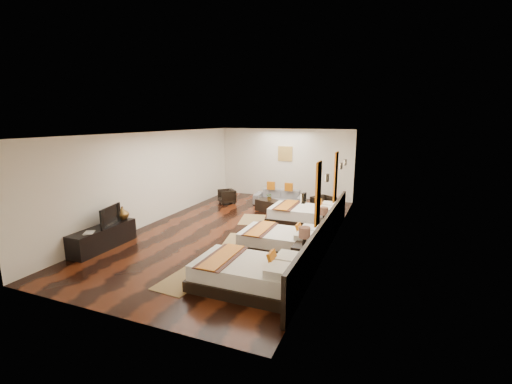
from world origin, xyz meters
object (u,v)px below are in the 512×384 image
at_px(table_plant, 270,197).
at_px(sofa, 280,197).
at_px(nightstand_b, 323,226).
at_px(book, 84,233).
at_px(bed_mid, 281,241).
at_px(figurine, 122,213).
at_px(armchair_left, 227,196).
at_px(tv, 107,216).
at_px(armchair_right, 323,205).
at_px(tv_console, 103,237).
at_px(coffee_table, 270,206).
at_px(nightstand_a, 304,254).
at_px(bed_near, 249,274).
at_px(bed_far, 305,215).

bearing_deg(table_plant, sofa, 88.83).
xyz_separation_m(nightstand_b, book, (-4.95, -3.45, 0.27)).
relative_size(bed_mid, table_plant, 7.64).
relative_size(sofa, table_plant, 7.39).
xyz_separation_m(figurine, armchair_left, (0.77, 4.62, -0.46)).
bearing_deg(tv, armchair_right, -55.35).
distance_m(nightstand_b, tv, 5.65).
height_order(tv_console, coffee_table, tv_console).
bearing_deg(book, table_plant, 63.36).
xyz_separation_m(nightstand_b, coffee_table, (-2.23, 1.93, -0.09)).
bearing_deg(figurine, armchair_left, 80.49).
distance_m(nightstand_a, book, 5.11).
height_order(book, coffee_table, book).
relative_size(bed_near, bed_far, 0.99).
distance_m(nightstand_a, coffee_table, 4.69).
xyz_separation_m(bed_near, bed_mid, (-0.00, 2.01, -0.02)).
bearing_deg(armchair_left, sofa, 61.15).
bearing_deg(bed_far, coffee_table, 146.50).
xyz_separation_m(sofa, table_plant, (-0.02, -1.07, 0.25)).
height_order(bed_mid, coffee_table, bed_mid).
relative_size(nightstand_b, sofa, 0.43).
xyz_separation_m(tv_console, armchair_right, (4.50, 5.22, 0.03)).
relative_size(bed_near, armchair_left, 3.56).
relative_size(figurine, table_plant, 1.36).
height_order(figurine, sofa, figurine).
relative_size(armchair_right, coffee_table, 0.67).
height_order(book, figurine, figurine).
xyz_separation_m(bed_mid, book, (-4.19, -2.01, 0.31)).
relative_size(nightstand_a, figurine, 2.63).
bearing_deg(armchair_left, tv, -53.01).
distance_m(tv_console, coffee_table, 5.55).
xyz_separation_m(figurine, armchair_right, (4.50, 4.51, -0.42)).
xyz_separation_m(bed_far, sofa, (-1.48, 2.03, 0.00)).
bearing_deg(bed_near, armchair_left, 120.26).
bearing_deg(book, sofa, 67.13).
height_order(tv_console, tv, tv).
relative_size(tv, coffee_table, 0.87).
xyz_separation_m(bed_near, figurine, (-4.20, 1.25, 0.45)).
distance_m(book, figurine, 1.26).
xyz_separation_m(nightstand_b, tv, (-4.89, -2.76, 0.51)).
distance_m(bed_near, armchair_left, 6.79).
height_order(figurine, armchair_left, figurine).
height_order(bed_mid, nightstand_a, nightstand_a).
height_order(armchair_right, coffee_table, armchair_right).
bearing_deg(figurine, book, -90.00).
relative_size(nightstand_a, nightstand_b, 1.12).
xyz_separation_m(bed_near, tv, (-4.15, 0.69, 0.53)).
relative_size(bed_near, nightstand_b, 2.55).
distance_m(nightstand_a, tv_console, 5.00).
bearing_deg(figurine, bed_near, -16.58).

